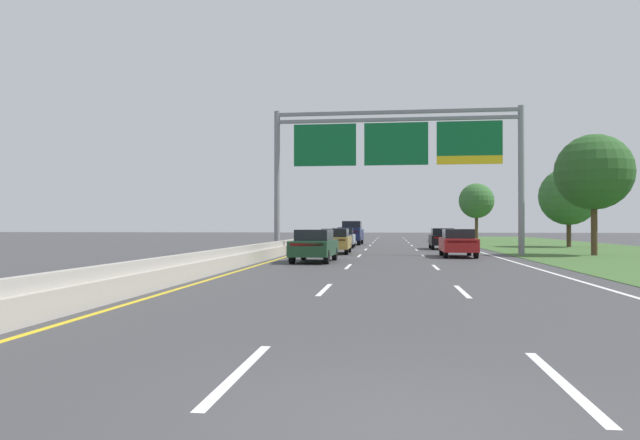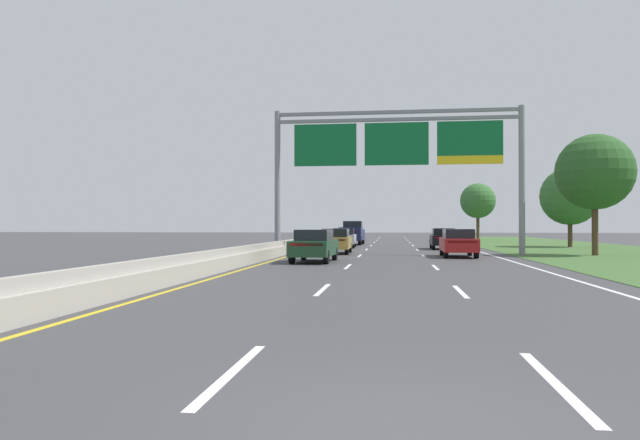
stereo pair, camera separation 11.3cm
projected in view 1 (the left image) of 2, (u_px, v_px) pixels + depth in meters
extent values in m
plane|color=#3D3D3F|center=(391.00, 251.00, 39.89)|extent=(220.00, 220.00, 0.00)
cube|color=white|center=(239.00, 372.00, 6.86)|extent=(0.14, 3.00, 0.01)
cube|color=white|center=(325.00, 289.00, 15.79)|extent=(0.14, 3.00, 0.01)
cube|color=white|center=(348.00, 266.00, 24.72)|extent=(0.14, 3.00, 0.01)
cube|color=white|center=(359.00, 256.00, 33.66)|extent=(0.14, 3.00, 0.01)
cube|color=white|center=(366.00, 249.00, 42.59)|extent=(0.14, 3.00, 0.01)
cube|color=white|center=(370.00, 245.00, 51.52)|extent=(0.14, 3.00, 0.01)
cube|color=white|center=(373.00, 242.00, 60.46)|extent=(0.14, 3.00, 0.01)
cube|color=white|center=(375.00, 240.00, 69.39)|extent=(0.14, 3.00, 0.01)
cube|color=white|center=(377.00, 239.00, 78.32)|extent=(0.14, 3.00, 0.01)
cube|color=white|center=(378.00, 237.00, 87.26)|extent=(0.14, 3.00, 0.01)
cube|color=white|center=(563.00, 383.00, 6.41)|extent=(0.14, 3.00, 0.01)
cube|color=white|center=(462.00, 291.00, 15.34)|extent=(0.14, 3.00, 0.01)
cube|color=white|center=(436.00, 267.00, 24.28)|extent=(0.14, 3.00, 0.01)
cube|color=white|center=(423.00, 256.00, 33.21)|extent=(0.14, 3.00, 0.01)
cube|color=white|center=(416.00, 250.00, 42.14)|extent=(0.14, 3.00, 0.01)
cube|color=white|center=(412.00, 246.00, 51.08)|extent=(0.14, 3.00, 0.01)
cube|color=white|center=(409.00, 243.00, 60.01)|extent=(0.14, 3.00, 0.01)
cube|color=white|center=(406.00, 240.00, 68.94)|extent=(0.14, 3.00, 0.01)
cube|color=white|center=(404.00, 239.00, 77.88)|extent=(0.14, 3.00, 0.01)
cube|color=white|center=(403.00, 237.00, 86.81)|extent=(0.14, 3.00, 0.01)
cube|color=white|center=(478.00, 251.00, 39.17)|extent=(0.16, 106.00, 0.01)
cube|color=gold|center=(307.00, 251.00, 40.60)|extent=(0.16, 106.00, 0.01)
cube|color=#3D602D|center=(603.00, 252.00, 38.19)|extent=(14.00, 110.00, 0.02)
cube|color=#A8A399|center=(297.00, 247.00, 40.69)|extent=(0.60, 110.00, 0.55)
cube|color=#A8A399|center=(297.00, 241.00, 40.69)|extent=(0.25, 110.00, 0.30)
cylinder|color=gray|center=(277.00, 183.00, 35.82)|extent=(0.36, 0.36, 8.90)
cylinder|color=gray|center=(521.00, 180.00, 34.04)|extent=(0.36, 0.36, 8.90)
cube|color=gray|center=(396.00, 112.00, 34.97)|extent=(14.70, 0.24, 0.20)
cube|color=gray|center=(396.00, 120.00, 34.96)|extent=(14.70, 0.24, 0.20)
cube|color=#0C602D|center=(325.00, 145.00, 35.30)|extent=(3.83, 0.12, 2.57)
cube|color=#0C602D|center=(396.00, 144.00, 34.77)|extent=(3.83, 0.12, 2.57)
cube|color=#0C602D|center=(469.00, 138.00, 34.25)|extent=(3.83, 0.12, 2.07)
cube|color=yellow|center=(469.00, 160.00, 34.23)|extent=(3.83, 0.12, 0.50)
cube|color=#161E47|center=(351.00, 235.00, 53.76)|extent=(2.09, 5.43, 1.00)
cube|color=black|center=(352.00, 225.00, 54.61)|extent=(1.75, 1.93, 0.78)
cube|color=#B21414|center=(349.00, 232.00, 51.13)|extent=(1.68, 0.11, 0.12)
cube|color=#161E47|center=(350.00, 228.00, 52.06)|extent=(2.03, 1.98, 0.20)
cylinder|color=black|center=(344.00, 240.00, 55.69)|extent=(0.31, 0.85, 0.84)
cylinder|color=black|center=(362.00, 240.00, 55.46)|extent=(0.31, 0.85, 0.84)
cylinder|color=black|center=(340.00, 241.00, 52.06)|extent=(0.31, 0.85, 0.84)
cylinder|color=black|center=(359.00, 241.00, 51.82)|extent=(0.31, 0.85, 0.84)
cube|color=maroon|center=(458.00, 245.00, 32.47)|extent=(1.87, 4.42, 0.72)
cube|color=black|center=(458.00, 234.00, 32.43)|extent=(1.59, 2.32, 0.52)
cube|color=#B21414|center=(462.00, 242.00, 30.33)|extent=(1.53, 0.10, 0.12)
cylinder|color=black|center=(441.00, 250.00, 34.06)|extent=(0.23, 0.66, 0.66)
cylinder|color=black|center=(469.00, 250.00, 33.85)|extent=(0.23, 0.66, 0.66)
cylinder|color=black|center=(446.00, 252.00, 31.09)|extent=(0.23, 0.66, 0.66)
cylinder|color=black|center=(476.00, 252.00, 30.88)|extent=(0.23, 0.66, 0.66)
cube|color=#B2B5BA|center=(343.00, 239.00, 46.21)|extent=(1.93, 4.44, 0.72)
cube|color=black|center=(343.00, 231.00, 46.17)|extent=(1.62, 2.34, 0.52)
cube|color=#B21414|center=(342.00, 237.00, 44.06)|extent=(1.53, 0.12, 0.12)
cylinder|color=black|center=(335.00, 243.00, 47.77)|extent=(0.24, 0.67, 0.66)
cylinder|color=black|center=(354.00, 243.00, 47.62)|extent=(0.24, 0.67, 0.66)
cylinder|color=black|center=(332.00, 244.00, 44.79)|extent=(0.24, 0.67, 0.66)
cylinder|color=black|center=(352.00, 244.00, 44.64)|extent=(0.24, 0.67, 0.66)
cube|color=black|center=(442.00, 240.00, 43.28)|extent=(1.87, 4.42, 0.72)
cube|color=black|center=(442.00, 232.00, 43.24)|extent=(1.59, 2.32, 0.52)
cube|color=#B21414|center=(445.00, 238.00, 41.14)|extent=(1.53, 0.10, 0.12)
cylinder|color=black|center=(430.00, 244.00, 44.87)|extent=(0.23, 0.66, 0.66)
cylinder|color=black|center=(451.00, 244.00, 44.65)|extent=(0.23, 0.66, 0.66)
cylinder|color=black|center=(433.00, 245.00, 41.90)|extent=(0.23, 0.66, 0.66)
cylinder|color=black|center=(455.00, 245.00, 41.69)|extent=(0.23, 0.66, 0.66)
cube|color=#A38438|center=(335.00, 243.00, 36.49)|extent=(1.87, 4.42, 0.72)
cube|color=black|center=(335.00, 233.00, 36.44)|extent=(1.59, 2.32, 0.52)
cube|color=#B21414|center=(332.00, 240.00, 34.34)|extent=(1.53, 0.10, 0.12)
cylinder|color=black|center=(325.00, 247.00, 38.06)|extent=(0.23, 0.66, 0.66)
cylinder|color=black|center=(349.00, 247.00, 37.88)|extent=(0.23, 0.66, 0.66)
cylinder|color=black|center=(320.00, 249.00, 35.08)|extent=(0.23, 0.66, 0.66)
cylinder|color=black|center=(346.00, 249.00, 34.91)|extent=(0.23, 0.66, 0.66)
cube|color=#193D23|center=(314.00, 248.00, 27.89)|extent=(1.95, 4.45, 0.72)
cube|color=black|center=(314.00, 235.00, 27.84)|extent=(1.63, 2.34, 0.52)
cube|color=#B21414|center=(307.00, 245.00, 25.75)|extent=(1.53, 0.12, 0.12)
cylinder|color=black|center=(304.00, 254.00, 29.48)|extent=(0.24, 0.67, 0.66)
cylinder|color=black|center=(335.00, 254.00, 29.24)|extent=(0.24, 0.67, 0.66)
cylinder|color=black|center=(292.00, 257.00, 26.52)|extent=(0.24, 0.67, 0.66)
cylinder|color=black|center=(326.00, 257.00, 26.28)|extent=(0.24, 0.67, 0.66)
cylinder|color=#4C3823|center=(594.00, 229.00, 33.82)|extent=(0.36, 0.36, 3.14)
sphere|color=#285623|center=(594.00, 172.00, 33.85)|extent=(4.45, 4.45, 4.45)
cylinder|color=#4C3823|center=(569.00, 233.00, 47.32)|extent=(0.36, 0.36, 2.29)
sphere|color=#33662D|center=(569.00, 196.00, 47.35)|extent=(4.76, 4.76, 4.76)
cylinder|color=#4C3823|center=(476.00, 228.00, 65.66)|extent=(0.36, 0.36, 3.02)
sphere|color=#33662D|center=(476.00, 201.00, 65.69)|extent=(4.00, 4.00, 4.00)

